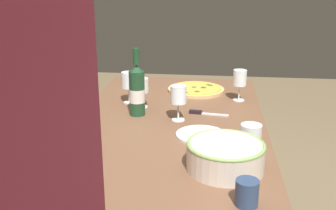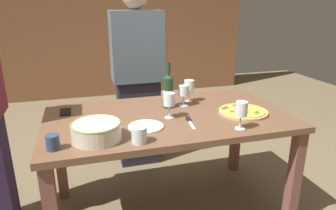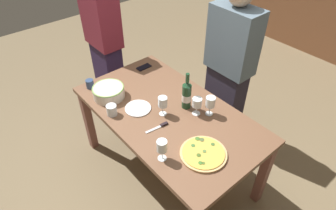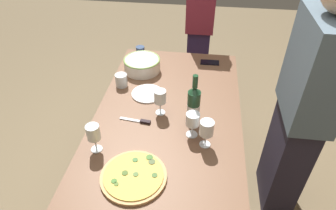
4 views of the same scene
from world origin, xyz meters
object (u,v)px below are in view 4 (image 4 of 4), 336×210
Objects in this scene: cell_phone at (210,62)px; side_plate at (147,94)px; wine_glass_far_left at (93,134)px; person_host at (302,111)px; person_guest_left at (200,23)px; wine_bottle at (194,105)px; serving_bowl at (142,64)px; pizza_knife at (139,121)px; dining_table at (168,125)px; cup_ceramic at (121,80)px; wine_glass_far_right at (207,129)px; wine_glass_near_pizza at (193,120)px; pizza at (134,176)px; cup_amber at (140,51)px; wine_glass_by_bottle at (160,98)px.

side_plate is at bearing -41.36° from cell_phone.
person_host is at bearing 109.14° from wine_glass_far_left.
person_host is at bearing 36.04° from person_guest_left.
wine_bottle is 0.42m from side_plate.
serving_bowl reaches higher than side_plate.
cell_phone is 0.86m from pizza_knife.
wine_glass_far_left is at bearing -44.88° from dining_table.
serving_bowl is at bearing 154.46° from cup_ceramic.
wine_glass_far_right is at bearing 50.25° from cup_ceramic.
wine_glass_near_pizza is 0.91× the size of wine_glass_far_left.
pizza is 1.53× the size of side_plate.
wine_glass_far_left reaches higher than cell_phone.
wine_bottle is 0.89m from cup_amber.
person_guest_left is at bearing 167.16° from pizza_knife.
wine_glass_far_left is 1.90× the size of cup_ceramic.
wine_bottle reaches higher than cup_ceramic.
dining_table is 11.11× the size of cell_phone.
side_plate reaches higher than dining_table.
pizza is at bearing 9.03° from serving_bowl.
cell_phone is at bearing -51.36° from person_host.
cup_amber is at bearing -94.91° from cell_phone.
serving_bowl reaches higher than pizza_knife.
person_host is at bearing 98.60° from pizza_knife.
cell_phone is (0.04, 0.56, -0.03)m from cup_amber.
person_host is at bearing 116.85° from wine_glass_far_right.
pizza is 1.21× the size of serving_bowl.
person_guest_left is (-1.26, -0.02, -0.03)m from wine_bottle.
wine_bottle is at bearing 72.98° from dining_table.
dining_table is at bearing -135.88° from wine_glass_near_pizza.
dining_table is 1.23m from person_guest_left.
wine_glass_by_bottle is at bearing -97.32° from dining_table.
side_plate is 1.49× the size of cell_phone.
wine_glass_far_left is at bearing -5.84° from serving_bowl.
wine_glass_far_right is 1.87× the size of cup_ceramic.
wine_glass_near_pizza reaches higher than pizza_knife.
wine_glass_far_left reaches higher than pizza_knife.
wine_glass_far_left is (0.35, -0.34, 0.21)m from dining_table.
wine_glass_by_bottle is 2.10× the size of cup_amber.
wine_glass_far_right is (0.24, 0.29, 0.00)m from wine_glass_by_bottle.
wine_bottle is 2.27× the size of cell_phone.
cell_phone is 0.09× the size of person_host.
person_guest_left reaches higher than wine_bottle.
wine_glass_far_left is (0.83, -0.08, 0.06)m from serving_bowl.
wine_bottle is 0.21m from wine_glass_by_bottle.
wine_glass_far_right is 1.45m from person_guest_left.
cup_ceramic is 0.42× the size of side_plate.
cup_amber is at bearing -155.54° from dining_table.
person_host is (-0.14, 0.96, 0.06)m from pizza_knife.
side_plate is 1.10× the size of pizza_knife.
cup_ceramic is at bearing -129.45° from wine_glass_near_pizza.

